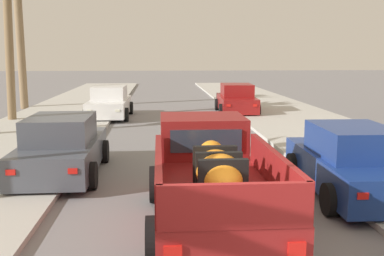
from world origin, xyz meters
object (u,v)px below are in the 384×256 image
(car_left_near, at_px, (110,103))
(pickup_truck, at_px, (210,181))
(car_left_far, at_px, (62,148))
(car_right_near, at_px, (351,163))
(car_right_far, at_px, (236,100))

(car_left_near, bearing_deg, pickup_truck, -77.06)
(car_left_near, bearing_deg, car_left_far, -90.47)
(pickup_truck, distance_m, car_left_near, 14.60)
(car_right_near, distance_m, car_right_far, 13.85)
(car_left_near, distance_m, car_right_far, 6.54)
(pickup_truck, xyz_separation_m, car_right_far, (3.17, 15.41, -0.10))
(car_left_near, height_order, car_right_near, same)
(car_left_far, relative_size, car_right_far, 0.99)
(pickup_truck, xyz_separation_m, car_left_far, (-3.36, 3.65, -0.10))
(pickup_truck, height_order, car_right_near, pickup_truck)
(car_right_far, bearing_deg, car_left_far, -119.01)
(car_right_near, bearing_deg, car_left_far, 162.55)
(car_left_far, distance_m, car_right_far, 13.45)
(car_left_near, bearing_deg, car_right_near, -62.64)
(pickup_truck, height_order, car_left_far, pickup_truck)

